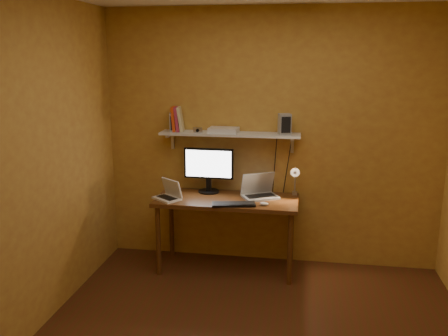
% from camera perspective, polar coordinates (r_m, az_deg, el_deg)
% --- Properties ---
extents(room, '(3.44, 3.24, 2.64)m').
position_cam_1_polar(room, '(3.27, 3.76, -1.27)').
color(room, '#4F2314').
rests_on(room, ground).
extents(desk, '(1.40, 0.60, 0.75)m').
position_cam_1_polar(desk, '(4.71, 0.32, -4.66)').
color(desk, brown).
rests_on(desk, ground).
extents(wall_shelf, '(1.40, 0.25, 0.21)m').
position_cam_1_polar(wall_shelf, '(4.74, 0.70, 4.08)').
color(wall_shelf, silver).
rests_on(wall_shelf, room).
extents(monitor, '(0.51, 0.22, 0.46)m').
position_cam_1_polar(monitor, '(4.83, -1.86, 0.03)').
color(monitor, black).
rests_on(monitor, desk).
extents(laptop, '(0.41, 0.37, 0.24)m').
position_cam_1_polar(laptop, '(4.73, 4.25, -2.71)').
color(laptop, '#95989D').
rests_on(laptop, desk).
extents(netbook, '(0.32, 0.31, 0.20)m').
position_cam_1_polar(netbook, '(4.68, -6.61, -3.08)').
color(netbook, white).
rests_on(netbook, desk).
extents(keyboard, '(0.43, 0.21, 0.02)m').
position_cam_1_polar(keyboard, '(4.47, 1.17, -4.39)').
color(keyboard, black).
rests_on(keyboard, desk).
extents(mouse, '(0.10, 0.08, 0.03)m').
position_cam_1_polar(mouse, '(4.48, 4.86, -4.31)').
color(mouse, white).
rests_on(mouse, desk).
extents(desk_lamp, '(0.09, 0.23, 0.38)m').
position_cam_1_polar(desk_lamp, '(4.70, 8.54, -1.13)').
color(desk_lamp, silver).
rests_on(desk_lamp, desk).
extents(speaker_left, '(0.13, 0.13, 0.19)m').
position_cam_1_polar(speaker_left, '(4.83, -5.94, 5.50)').
color(speaker_left, '#95989D').
rests_on(speaker_left, wall_shelf).
extents(speaker_right, '(0.14, 0.14, 0.20)m').
position_cam_1_polar(speaker_right, '(4.66, 7.30, 5.27)').
color(speaker_right, '#95989D').
rests_on(speaker_right, wall_shelf).
extents(books, '(0.15, 0.17, 0.25)m').
position_cam_1_polar(books, '(4.84, -5.65, 5.88)').
color(books, '#D74314').
rests_on(books, wall_shelf).
extents(shelf_camera, '(0.09, 0.05, 0.05)m').
position_cam_1_polar(shelf_camera, '(4.73, -3.18, 4.57)').
color(shelf_camera, silver).
rests_on(shelf_camera, wall_shelf).
extents(router, '(0.30, 0.21, 0.05)m').
position_cam_1_polar(router, '(4.75, -0.04, 4.60)').
color(router, white).
rests_on(router, wall_shelf).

